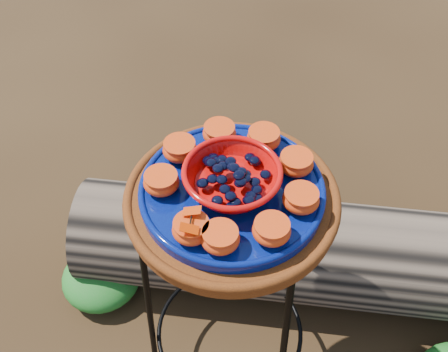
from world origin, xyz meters
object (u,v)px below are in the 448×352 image
at_px(red_bowl, 232,179).
at_px(driftwood_log, 358,257).
at_px(plant_stand, 230,294).
at_px(cobalt_plate, 232,192).
at_px(terracotta_saucer, 232,201).

distance_m(red_bowl, driftwood_log, 0.78).
relative_size(plant_stand, red_bowl, 3.78).
distance_m(cobalt_plate, red_bowl, 0.04).
height_order(terracotta_saucer, red_bowl, red_bowl).
bearing_deg(cobalt_plate, terracotta_saucer, 0.00).
xyz_separation_m(terracotta_saucer, cobalt_plate, (0.00, 0.00, 0.03)).
height_order(red_bowl, driftwood_log, red_bowl).
distance_m(plant_stand, red_bowl, 0.44).
xyz_separation_m(cobalt_plate, red_bowl, (0.00, 0.00, 0.04)).
height_order(plant_stand, cobalt_plate, cobalt_plate).
bearing_deg(terracotta_saucer, driftwood_log, 55.31).
distance_m(plant_stand, driftwood_log, 0.50).
xyz_separation_m(plant_stand, red_bowl, (0.00, 0.00, 0.44)).
bearing_deg(plant_stand, terracotta_saucer, 0.00).
relative_size(terracotta_saucer, cobalt_plate, 1.17).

